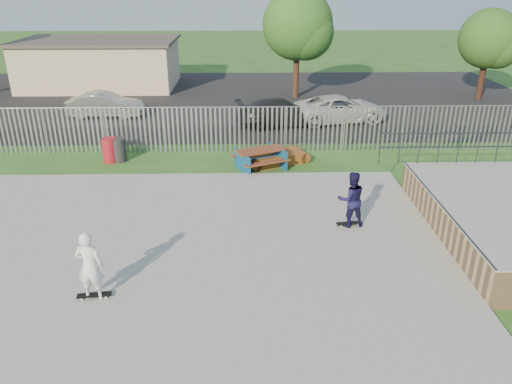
{
  "coord_description": "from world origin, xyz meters",
  "views": [
    {
      "loc": [
        1.88,
        -11.94,
        7.22
      ],
      "look_at": [
        2.19,
        2.0,
        1.1
      ],
      "focal_mm": 35.0,
      "sensor_mm": 36.0,
      "label": 1
    }
  ],
  "objects_px": {
    "car_dark": "(282,113)",
    "skater_white": "(90,266)",
    "tree_mid": "(298,25)",
    "trash_bin_grey": "(119,150)",
    "skater_navy": "(351,199)",
    "car_silver": "(105,105)",
    "car_white": "(341,109)",
    "trash_bin_red": "(110,150)",
    "picnic_table": "(260,159)",
    "tree_right": "(489,39)",
    "funbox": "(276,158)"
  },
  "relations": [
    {
      "from": "trash_bin_grey",
      "to": "car_dark",
      "type": "xyz_separation_m",
      "value": [
        7.15,
        5.1,
        0.2
      ]
    },
    {
      "from": "trash_bin_grey",
      "to": "tree_mid",
      "type": "xyz_separation_m",
      "value": [
        8.47,
        11.55,
        3.91
      ]
    },
    {
      "from": "trash_bin_red",
      "to": "car_white",
      "type": "height_order",
      "value": "car_white"
    },
    {
      "from": "tree_mid",
      "to": "skater_white",
      "type": "relative_size",
      "value": 3.76
    },
    {
      "from": "car_dark",
      "to": "skater_navy",
      "type": "distance_m",
      "value": 11.48
    },
    {
      "from": "car_silver",
      "to": "skater_white",
      "type": "xyz_separation_m",
      "value": [
        3.97,
        -16.92,
        0.34
      ]
    },
    {
      "from": "car_dark",
      "to": "skater_white",
      "type": "relative_size",
      "value": 2.68
    },
    {
      "from": "picnic_table",
      "to": "trash_bin_red",
      "type": "relative_size",
      "value": 2.37
    },
    {
      "from": "tree_right",
      "to": "skater_navy",
      "type": "distance_m",
      "value": 20.71
    },
    {
      "from": "tree_mid",
      "to": "funbox",
      "type": "bearing_deg",
      "value": -99.16
    },
    {
      "from": "trash_bin_red",
      "to": "car_white",
      "type": "bearing_deg",
      "value": 28.86
    },
    {
      "from": "picnic_table",
      "to": "car_white",
      "type": "bearing_deg",
      "value": 32.99
    },
    {
      "from": "skater_navy",
      "to": "car_silver",
      "type": "bearing_deg",
      "value": -59.08
    },
    {
      "from": "funbox",
      "to": "picnic_table",
      "type": "bearing_deg",
      "value": -160.71
    },
    {
      "from": "picnic_table",
      "to": "tree_right",
      "type": "bearing_deg",
      "value": 16.06
    },
    {
      "from": "car_dark",
      "to": "skater_white",
      "type": "height_order",
      "value": "skater_white"
    },
    {
      "from": "picnic_table",
      "to": "funbox",
      "type": "relative_size",
      "value": 0.98
    },
    {
      "from": "car_dark",
      "to": "skater_navy",
      "type": "xyz_separation_m",
      "value": [
        1.28,
        -11.41,
        0.32
      ]
    },
    {
      "from": "tree_right",
      "to": "skater_navy",
      "type": "bearing_deg",
      "value": -123.81
    },
    {
      "from": "car_white",
      "to": "funbox",
      "type": "bearing_deg",
      "value": 138.93
    },
    {
      "from": "funbox",
      "to": "tree_right",
      "type": "relative_size",
      "value": 0.46
    },
    {
      "from": "trash_bin_red",
      "to": "funbox",
      "type": "bearing_deg",
      "value": -3.0
    },
    {
      "from": "tree_mid",
      "to": "skater_white",
      "type": "bearing_deg",
      "value": -107.68
    },
    {
      "from": "tree_mid",
      "to": "skater_navy",
      "type": "height_order",
      "value": "tree_mid"
    },
    {
      "from": "picnic_table",
      "to": "car_dark",
      "type": "height_order",
      "value": "car_dark"
    },
    {
      "from": "tree_right",
      "to": "car_white",
      "type": "bearing_deg",
      "value": -152.6
    },
    {
      "from": "trash_bin_grey",
      "to": "skater_navy",
      "type": "bearing_deg",
      "value": -36.79
    },
    {
      "from": "picnic_table",
      "to": "car_dark",
      "type": "bearing_deg",
      "value": 54.17
    },
    {
      "from": "skater_white",
      "to": "funbox",
      "type": "bearing_deg",
      "value": -113.72
    },
    {
      "from": "picnic_table",
      "to": "trash_bin_grey",
      "type": "xyz_separation_m",
      "value": [
        -5.87,
        1.02,
        0.08
      ]
    },
    {
      "from": "picnic_table",
      "to": "skater_navy",
      "type": "relative_size",
      "value": 1.38
    },
    {
      "from": "tree_mid",
      "to": "car_silver",
      "type": "bearing_deg",
      "value": -157.4
    },
    {
      "from": "trash_bin_grey",
      "to": "car_dark",
      "type": "height_order",
      "value": "car_dark"
    },
    {
      "from": "trash_bin_grey",
      "to": "skater_white",
      "type": "relative_size",
      "value": 0.57
    },
    {
      "from": "picnic_table",
      "to": "trash_bin_red",
      "type": "bearing_deg",
      "value": 147.17
    },
    {
      "from": "funbox",
      "to": "trash_bin_grey",
      "type": "bearing_deg",
      "value": 153.77
    },
    {
      "from": "picnic_table",
      "to": "tree_right",
      "type": "relative_size",
      "value": 0.44
    },
    {
      "from": "picnic_table",
      "to": "skater_white",
      "type": "xyz_separation_m",
      "value": [
        -4.23,
        -8.85,
        0.61
      ]
    },
    {
      "from": "picnic_table",
      "to": "car_dark",
      "type": "relative_size",
      "value": 0.52
    },
    {
      "from": "picnic_table",
      "to": "car_white",
      "type": "distance_m",
      "value": 8.15
    },
    {
      "from": "skater_white",
      "to": "skater_navy",
      "type": "bearing_deg",
      "value": -148.59
    },
    {
      "from": "funbox",
      "to": "trash_bin_red",
      "type": "distance_m",
      "value": 6.91
    },
    {
      "from": "skater_white",
      "to": "car_silver",
      "type": "bearing_deg",
      "value": -73.12
    },
    {
      "from": "trash_bin_grey",
      "to": "car_white",
      "type": "bearing_deg",
      "value": 29.43
    },
    {
      "from": "trash_bin_red",
      "to": "trash_bin_grey",
      "type": "height_order",
      "value": "trash_bin_red"
    },
    {
      "from": "trash_bin_red",
      "to": "tree_mid",
      "type": "xyz_separation_m",
      "value": [
        8.82,
        11.61,
        3.9
      ]
    },
    {
      "from": "funbox",
      "to": "tree_mid",
      "type": "height_order",
      "value": "tree_mid"
    },
    {
      "from": "trash_bin_grey",
      "to": "car_white",
      "type": "relative_size",
      "value": 0.2
    },
    {
      "from": "car_white",
      "to": "tree_right",
      "type": "bearing_deg",
      "value": -72.57
    },
    {
      "from": "car_white",
      "to": "skater_navy",
      "type": "xyz_separation_m",
      "value": [
        -1.87,
        -12.12,
        0.32
      ]
    }
  ]
}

